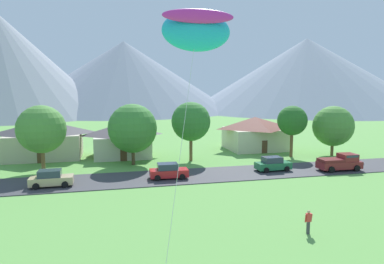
% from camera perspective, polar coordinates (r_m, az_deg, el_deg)
% --- Properties ---
extents(road_strip, '(160.00, 6.96, 0.08)m').
position_cam_1_polar(road_strip, '(39.94, -1.68, -7.25)').
color(road_strip, '#38383D').
rests_on(road_strip, ground).
extents(mountain_east_ridge, '(105.08, 105.08, 32.11)m').
position_cam_1_polar(mountain_east_ridge, '(167.06, 18.07, 8.88)').
color(mountain_east_ridge, gray).
rests_on(mountain_east_ridge, ground).
extents(mountain_far_west_ridge, '(96.18, 96.18, 30.28)m').
position_cam_1_polar(mountain_far_west_ridge, '(157.64, -10.99, 8.89)').
color(mountain_far_west_ridge, gray).
rests_on(mountain_far_west_ridge, ground).
extents(house_leftmost, '(9.43, 8.50, 5.33)m').
position_cam_1_polar(house_leftmost, '(58.25, 10.17, -0.08)').
color(house_leftmost, beige).
rests_on(house_leftmost, ground).
extents(house_left_center, '(8.59, 7.82, 4.91)m').
position_cam_1_polar(house_left_center, '(52.30, -11.31, -1.16)').
color(house_left_center, beige).
rests_on(house_left_center, ground).
extents(house_right_center, '(10.77, 7.70, 5.45)m').
position_cam_1_polar(house_right_center, '(54.16, -22.93, -1.00)').
color(house_right_center, beige).
rests_on(house_right_center, ground).
extents(tree_near_left, '(5.68, 5.68, 8.02)m').
position_cam_1_polar(tree_near_left, '(44.84, -23.37, 0.41)').
color(tree_near_left, brown).
rests_on(tree_near_left, ground).
extents(tree_left_of_center, '(5.93, 5.93, 7.40)m').
position_cam_1_polar(tree_left_of_center, '(55.64, 22.05, 0.90)').
color(tree_left_of_center, brown).
rests_on(tree_left_of_center, ground).
extents(tree_right_of_center, '(4.31, 4.31, 7.48)m').
position_cam_1_polar(tree_right_of_center, '(52.64, 16.05, 1.77)').
color(tree_right_of_center, brown).
rests_on(tree_right_of_center, ground).
extents(tree_near_right, '(6.37, 6.37, 7.99)m').
position_cam_1_polar(tree_near_right, '(45.97, -9.68, 0.59)').
color(tree_near_right, '#4C3823').
rests_on(tree_near_right, ground).
extents(tree_far_right, '(5.34, 5.34, 8.15)m').
position_cam_1_polar(tree_far_right, '(47.59, -0.18, 1.71)').
color(tree_far_right, brown).
rests_on(tree_far_right, ground).
extents(parked_car_green_west_end, '(4.25, 2.17, 1.68)m').
position_cam_1_polar(parked_car_green_west_end, '(43.49, 13.05, -5.12)').
color(parked_car_green_west_end, '#237042').
rests_on(parked_car_green_west_end, road_strip).
extents(parked_car_tan_mid_west, '(4.23, 2.13, 1.68)m').
position_cam_1_polar(parked_car_tan_mid_west, '(38.46, -22.01, -7.07)').
color(parked_car_tan_mid_west, tan).
rests_on(parked_car_tan_mid_west, road_strip).
extents(parked_car_red_mid_east, '(4.27, 2.21, 1.68)m').
position_cam_1_polar(parked_car_red_mid_east, '(38.87, -3.86, -6.41)').
color(parked_car_red_mid_east, red).
rests_on(parked_car_red_mid_east, road_strip).
extents(pickup_truck_maroon_east_side, '(5.25, 2.42, 1.99)m').
position_cam_1_polar(pickup_truck_maroon_east_side, '(46.17, 23.05, -4.56)').
color(pickup_truck_maroon_east_side, maroon).
rests_on(pickup_truck_maroon_east_side, road_strip).
extents(kite_flyer_with_kite, '(4.66, 5.56, 13.99)m').
position_cam_1_polar(kite_flyer_with_kite, '(18.23, 0.68, 15.94)').
color(kite_flyer_with_kite, black).
rests_on(kite_flyer_with_kite, ground).
extents(watcher_person, '(0.56, 0.24, 1.68)m').
position_cam_1_polar(watcher_person, '(26.00, 18.47, -13.68)').
color(watcher_person, '#3D3D42').
rests_on(watcher_person, ground).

